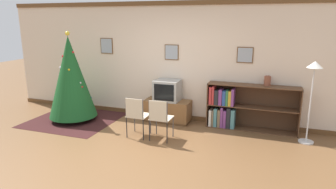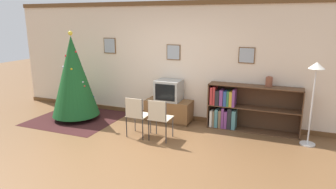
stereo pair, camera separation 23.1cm
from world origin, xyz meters
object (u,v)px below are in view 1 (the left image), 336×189
Objects in this scene: tv_console at (167,111)px; vase at (267,81)px; christmas_tree at (71,77)px; folding_chair_right at (160,117)px; bookshelf at (235,108)px; television at (167,90)px; folding_chair_left at (137,115)px; standing_lamp at (313,81)px.

tv_console is 2.29m from vase.
christmas_tree is 2.45m from folding_chair_right.
bookshelf is (3.61, 0.74, -0.57)m from christmas_tree.
christmas_tree is 3.62× the size of television.
folding_chair_left is at bearing -14.13° from christmas_tree.
vase is 0.13× the size of standing_lamp.
folding_chair_left is at bearing -145.73° from bookshelf.
christmas_tree is 1.94× the size of tv_console.
bookshelf is (1.27, 1.20, -0.02)m from folding_chair_right.
christmas_tree is 4.30m from vase.
folding_chair_right is at bearing -136.61° from bookshelf.
television is 2.76× the size of vase.
television is 2.17m from vase.
vase is at bearing 27.77° from folding_chair_left.
folding_chair_right is (0.25, -1.12, -0.26)m from television.
christmas_tree is at bearing -168.49° from bookshelf.
christmas_tree is 9.99× the size of vase.
vase is at bearing 4.77° from bookshelf.
standing_lamp is (2.93, -0.28, 0.47)m from television.
christmas_tree is 1.08× the size of bookshelf.
folding_chair_right is (0.25, -1.13, 0.22)m from tv_console.
christmas_tree reaches higher than folding_chair_right.
folding_chair_left is 3.37m from standing_lamp.
bookshelf is at bearing 2.91° from television.
television is at bearing 102.34° from folding_chair_right.
bookshelf is at bearing -175.23° from vase.
standing_lamp is (0.80, -0.41, 0.12)m from vase.
tv_console is 1.28× the size of folding_chair_left.
bookshelf is at bearing 34.27° from folding_chair_left.
folding_chair_left is 1.00× the size of folding_chair_right.
vase is (0.62, 0.05, 0.63)m from bookshelf.
vase is at bearing 152.90° from standing_lamp.
folding_chair_left is (1.85, -0.47, -0.55)m from christmas_tree.
bookshelf reaches higher than folding_chair_left.
tv_console is 1.18m from folding_chair_right.
folding_chair_left is at bearing -152.23° from vase.
standing_lamp reaches higher than tv_console.
tv_console is at bearing -177.19° from bookshelf.
tv_console is 1.18m from folding_chair_left.
folding_chair_right is 2.91m from standing_lamp.
tv_console is at bearing -176.62° from vase.
christmas_tree is 2.22m from television.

